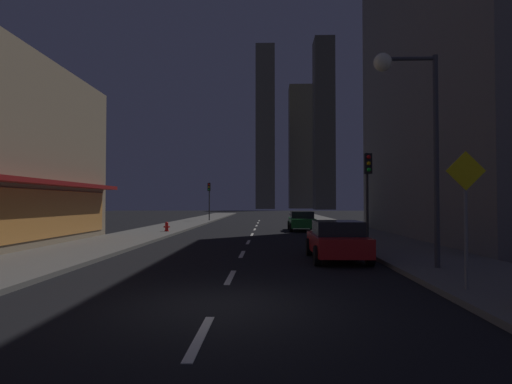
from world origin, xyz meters
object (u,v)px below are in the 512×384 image
street_lamp_right (409,107)px  pedestrian_crossing_sign (466,207)px  car_parked_far (302,221)px  fire_hydrant_far_left (167,227)px  car_parked_near (337,240)px  traffic_light_near_right (368,179)px  traffic_light_far_left (209,193)px

street_lamp_right → pedestrian_crossing_sign: (0.22, -3.13, -3.05)m
car_parked_far → street_lamp_right: size_ratio=0.64×
street_lamp_right → pedestrian_crossing_sign: 4.37m
car_parked_far → pedestrian_crossing_sign: bearing=-84.7°
street_lamp_right → fire_hydrant_far_left: bearing=126.1°
car_parked_near → traffic_light_near_right: bearing=58.9°
car_parked_near → car_parked_far: 16.00m
car_parked_near → car_parked_far: size_ratio=1.00×
traffic_light_near_right → street_lamp_right: 6.05m
fire_hydrant_far_left → street_lamp_right: bearing=-53.9°
car_parked_far → traffic_light_near_right: traffic_light_near_right is taller
traffic_light_near_right → street_lamp_right: size_ratio=0.64×
fire_hydrant_far_left → car_parked_far: bearing=18.3°
car_parked_far → pedestrian_crossing_sign: size_ratio=1.34×
traffic_light_near_right → traffic_light_far_left: same height
fire_hydrant_far_left → pedestrian_crossing_sign: bearing=-58.2°
traffic_light_far_left → street_lamp_right: street_lamp_right is taller
traffic_light_far_left → street_lamp_right: (10.88, -32.96, 1.87)m
car_parked_far → fire_hydrant_far_left: bearing=-161.7°
car_parked_near → pedestrian_crossing_sign: 6.20m
car_parked_far → pedestrian_crossing_sign: 21.86m
pedestrian_crossing_sign → street_lamp_right: bearing=94.0°
car_parked_far → traffic_light_far_left: traffic_light_far_left is taller
pedestrian_crossing_sign → traffic_light_far_left: bearing=107.1°
car_parked_near → fire_hydrant_far_left: bearing=126.5°
fire_hydrant_far_left → traffic_light_far_left: 17.73m
car_parked_near → traffic_light_near_right: traffic_light_near_right is taller
fire_hydrant_far_left → street_lamp_right: street_lamp_right is taller
traffic_light_far_left → car_parked_far: bearing=-57.6°
car_parked_near → traffic_light_far_left: 31.79m
fire_hydrant_far_left → street_lamp_right: 19.68m
car_parked_near → street_lamp_right: bearing=-55.6°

